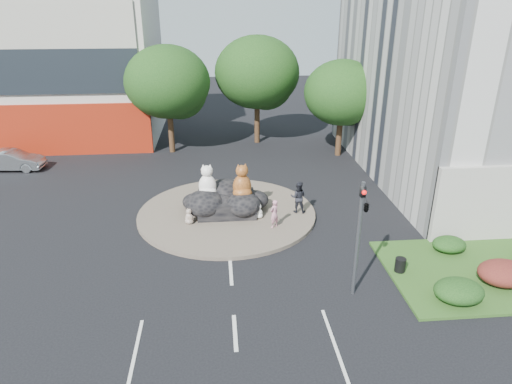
% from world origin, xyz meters
% --- Properties ---
extents(ground, '(120.00, 120.00, 0.00)m').
position_xyz_m(ground, '(0.00, 0.00, 0.00)').
color(ground, black).
rests_on(ground, ground).
extents(roundabout_island, '(10.00, 10.00, 0.20)m').
position_xyz_m(roundabout_island, '(0.00, 10.00, 0.10)').
color(roundabout_island, brown).
rests_on(roundabout_island, ground).
extents(rock_plinth, '(3.20, 2.60, 0.90)m').
position_xyz_m(rock_plinth, '(0.00, 10.00, 0.65)').
color(rock_plinth, black).
rests_on(rock_plinth, roundabout_island).
extents(shophouse_block, '(25.20, 12.30, 17.40)m').
position_xyz_m(shophouse_block, '(-18.00, 27.91, 6.18)').
color(shophouse_block, beige).
rests_on(shophouse_block, ground).
extents(grass_verge, '(10.00, 6.00, 0.12)m').
position_xyz_m(grass_verge, '(12.00, 3.00, 0.06)').
color(grass_verge, '#32531B').
rests_on(grass_verge, ground).
extents(tree_left, '(6.46, 6.46, 8.27)m').
position_xyz_m(tree_left, '(-3.93, 22.06, 5.25)').
color(tree_left, '#382314').
rests_on(tree_left, ground).
extents(tree_mid, '(6.84, 6.84, 8.76)m').
position_xyz_m(tree_mid, '(3.07, 24.06, 5.56)').
color(tree_mid, '#382314').
rests_on(tree_mid, ground).
extents(tree_right, '(5.70, 5.70, 7.30)m').
position_xyz_m(tree_right, '(9.07, 20.06, 4.63)').
color(tree_right, '#382314').
rests_on(tree_right, ground).
extents(hedge_near_green, '(2.00, 1.60, 0.90)m').
position_xyz_m(hedge_near_green, '(9.00, 1.00, 0.57)').
color(hedge_near_green, '#143611').
rests_on(hedge_near_green, grass_verge).
extents(hedge_red, '(2.20, 1.76, 0.99)m').
position_xyz_m(hedge_red, '(11.50, 2.00, 0.61)').
color(hedge_red, '#551619').
rests_on(hedge_red, grass_verge).
extents(hedge_back_green, '(1.60, 1.28, 0.72)m').
position_xyz_m(hedge_back_green, '(10.50, 4.80, 0.48)').
color(hedge_back_green, '#143611').
rests_on(hedge_back_green, grass_verge).
extents(traffic_light, '(0.44, 1.24, 5.00)m').
position_xyz_m(traffic_light, '(5.10, 2.00, 3.62)').
color(traffic_light, '#595B60').
rests_on(traffic_light, ground).
extents(street_lamp, '(2.34, 0.22, 8.06)m').
position_xyz_m(street_lamp, '(12.82, 8.00, 4.55)').
color(street_lamp, '#595B60').
rests_on(street_lamp, ground).
extents(cat_white, '(1.18, 1.03, 1.90)m').
position_xyz_m(cat_white, '(-1.03, 10.23, 2.05)').
color(cat_white, white).
rests_on(cat_white, rock_plinth).
extents(cat_tabby, '(1.37, 1.24, 1.99)m').
position_xyz_m(cat_tabby, '(0.88, 9.89, 2.09)').
color(cat_tabby, '#AE6D24').
rests_on(cat_tabby, rock_plinth).
extents(kitten_calico, '(0.68, 0.65, 0.88)m').
position_xyz_m(kitten_calico, '(-2.04, 8.72, 0.64)').
color(kitten_calico, beige).
rests_on(kitten_calico, roundabout_island).
extents(kitten_white, '(0.55, 0.50, 0.82)m').
position_xyz_m(kitten_white, '(1.73, 9.07, 0.61)').
color(kitten_white, white).
rests_on(kitten_white, roundabout_island).
extents(pedestrian_pink, '(0.67, 0.65, 1.55)m').
position_xyz_m(pedestrian_pink, '(2.43, 7.87, 0.97)').
color(pedestrian_pink, '#C37E91').
rests_on(pedestrian_pink, roundabout_island).
extents(pedestrian_dark, '(1.02, 0.88, 1.82)m').
position_xyz_m(pedestrian_dark, '(4.00, 9.59, 1.11)').
color(pedestrian_dark, black).
rests_on(pedestrian_dark, roundabout_island).
extents(parked_car, '(4.49, 1.84, 1.45)m').
position_xyz_m(parked_car, '(-15.03, 18.74, 0.72)').
color(parked_car, '#929699').
rests_on(parked_car, ground).
extents(litter_bin, '(0.61, 0.61, 0.64)m').
position_xyz_m(litter_bin, '(7.50, 3.29, 0.44)').
color(litter_bin, black).
rests_on(litter_bin, grass_verge).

